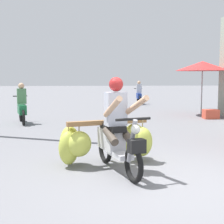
{
  "coord_description": "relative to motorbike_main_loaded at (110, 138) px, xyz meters",
  "views": [
    {
      "loc": [
        -1.33,
        -4.35,
        1.56
      ],
      "look_at": [
        -0.74,
        1.75,
        0.9
      ],
      "focal_mm": 50.48,
      "sensor_mm": 36.0,
      "label": 1
    }
  ],
  "objects": [
    {
      "name": "motorbike_distant_ahead_left",
      "position": [
        2.95,
        13.17,
        0.07
      ],
      "size": [
        0.5,
        1.62,
        1.4
      ],
      "color": "black",
      "rests_on": "ground"
    },
    {
      "name": "market_umbrella_further_along",
      "position": [
        4.54,
        7.31,
        1.56
      ],
      "size": [
        2.21,
        2.21,
        2.26
      ],
      "color": "#99999E",
      "rests_on": "ground"
    },
    {
      "name": "produce_crate",
      "position": [
        4.47,
        6.16,
        -0.32
      ],
      "size": [
        0.56,
        0.4,
        0.36
      ],
      "primitive_type": "cube",
      "color": "#CC4C38",
      "rests_on": "ground"
    },
    {
      "name": "motorbike_main_loaded",
      "position": [
        0.0,
        0.0,
        0.0
      ],
      "size": [
        1.8,
        1.96,
        1.58
      ],
      "color": "black",
      "rests_on": "ground"
    },
    {
      "name": "motorbike_distant_ahead_right",
      "position": [
        -2.53,
        5.54,
        0.07
      ],
      "size": [
        0.64,
        1.58,
        1.4
      ],
      "color": "black",
      "rests_on": "ground"
    },
    {
      "name": "ground_plane",
      "position": [
        0.84,
        -1.11,
        -0.5
      ],
      "size": [
        120.0,
        120.0,
        0.0
      ],
      "primitive_type": "plane",
      "color": "slate"
    }
  ]
}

